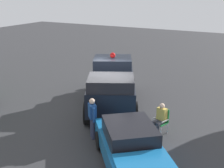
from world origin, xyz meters
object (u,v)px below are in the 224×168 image
lawn_chair_near_truck (162,119)px  spectator_standing (92,115)px  classic_hot_rod (132,149)px  vintage_fire_truck (112,84)px  spectator_seated (160,117)px

lawn_chair_near_truck → spectator_standing: size_ratio=0.61×
classic_hot_rod → lawn_chair_near_truck: bearing=0.0°
vintage_fire_truck → spectator_seated: 3.49m
vintage_fire_truck → lawn_chair_near_truck: 3.49m
classic_hot_rod → spectator_seated: size_ratio=3.52×
vintage_fire_truck → lawn_chair_near_truck: (-1.46, -3.11, -0.61)m
spectator_seated → spectator_standing: spectator_standing is taller
classic_hot_rod → spectator_seated: 2.87m
classic_hot_rod → spectator_seated: bearing=0.9°
spectator_standing → vintage_fire_truck: bearing=14.6°
vintage_fire_truck → spectator_standing: size_ratio=3.76×
spectator_standing → classic_hot_rod: bearing=-118.5°
classic_hot_rod → spectator_seated: (2.87, 0.05, -0.05)m
spectator_seated → spectator_standing: size_ratio=0.77×
lawn_chair_near_truck → classic_hot_rod: bearing=-180.0°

